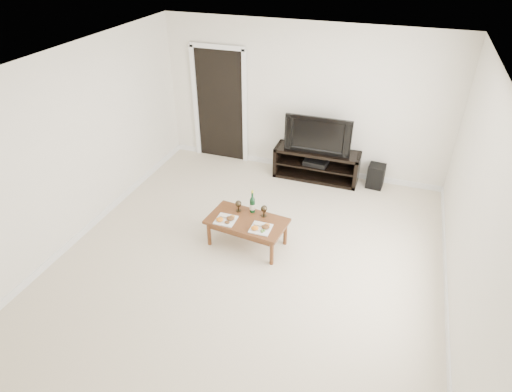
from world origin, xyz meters
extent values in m
plane|color=beige|center=(0.00, 0.00, 0.00)|extent=(5.50, 5.50, 0.00)
cube|color=silver|center=(0.00, 2.77, 1.30)|extent=(5.00, 0.04, 2.60)
cube|color=white|center=(0.00, 0.00, 2.62)|extent=(5.00, 5.50, 0.04)
cube|color=black|center=(-1.55, 2.73, 1.02)|extent=(0.90, 0.02, 2.05)
cube|color=black|center=(0.36, 2.50, 0.28)|extent=(1.47, 0.45, 0.55)
imported|color=black|center=(0.36, 2.50, 0.87)|extent=(1.13, 0.15, 0.65)
cube|color=black|center=(0.35, 2.48, 0.33)|extent=(0.43, 0.34, 0.08)
cube|color=black|center=(1.39, 2.55, 0.20)|extent=(0.29, 0.29, 0.41)
cube|color=brown|center=(-0.15, 0.34, 0.21)|extent=(1.14, 0.71, 0.42)
cube|color=white|center=(-0.42, 0.23, 0.45)|extent=(0.27, 0.27, 0.07)
cube|color=white|center=(0.09, 0.20, 0.45)|extent=(0.27, 0.27, 0.07)
cylinder|color=#0E3318|center=(-0.15, 0.55, 0.59)|extent=(0.07, 0.07, 0.35)
camera|label=1|loc=(1.53, -4.12, 3.86)|focal=30.00mm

